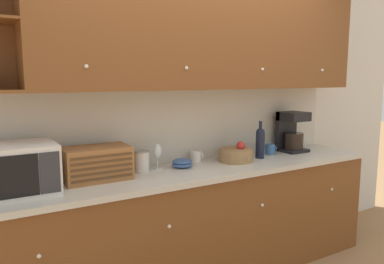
% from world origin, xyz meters
% --- Properties ---
extents(ground_plane, '(24.00, 24.00, 0.00)m').
position_xyz_m(ground_plane, '(0.00, 0.00, 0.00)').
color(ground_plane, '#9E754C').
extents(wall_back, '(5.69, 0.06, 2.60)m').
position_xyz_m(wall_back, '(0.00, 0.03, 1.30)').
color(wall_back, silver).
rests_on(wall_back, ground_plane).
extents(counter_unit, '(3.31, 0.61, 0.93)m').
position_xyz_m(counter_unit, '(0.00, -0.29, 0.46)').
color(counter_unit, brown).
rests_on(counter_unit, ground_plane).
extents(backsplash_panel, '(3.29, 0.01, 0.61)m').
position_xyz_m(backsplash_panel, '(0.00, -0.01, 1.23)').
color(backsplash_panel, beige).
rests_on(backsplash_panel, counter_unit).
extents(upper_cabinets, '(3.29, 0.39, 0.88)m').
position_xyz_m(upper_cabinets, '(0.17, -0.18, 1.98)').
color(upper_cabinets, brown).
rests_on(upper_cabinets, backsplash_panel).
extents(microwave, '(0.51, 0.41, 0.31)m').
position_xyz_m(microwave, '(-1.31, -0.27, 1.08)').
color(microwave, silver).
rests_on(microwave, counter_unit).
extents(bread_box, '(0.45, 0.27, 0.23)m').
position_xyz_m(bread_box, '(-0.78, -0.22, 1.04)').
color(bread_box, '#996033').
rests_on(bread_box, counter_unit).
extents(storage_canister, '(0.12, 0.12, 0.16)m').
position_xyz_m(storage_canister, '(-0.42, -0.17, 1.01)').
color(storage_canister, silver).
rests_on(storage_canister, counter_unit).
extents(wine_glass, '(0.07, 0.07, 0.20)m').
position_xyz_m(wine_glass, '(-0.29, -0.16, 1.06)').
color(wine_glass, silver).
rests_on(wine_glass, counter_unit).
extents(bowl_stack_on_counter, '(0.17, 0.17, 0.07)m').
position_xyz_m(bowl_stack_on_counter, '(-0.09, -0.21, 0.96)').
color(bowl_stack_on_counter, '#3D5B93').
rests_on(bowl_stack_on_counter, counter_unit).
extents(mug_blue_second, '(0.10, 0.09, 0.09)m').
position_xyz_m(mug_blue_second, '(0.10, -0.10, 0.97)').
color(mug_blue_second, silver).
rests_on(mug_blue_second, counter_unit).
extents(fruit_basket, '(0.29, 0.29, 0.17)m').
position_xyz_m(fruit_basket, '(0.40, -0.26, 0.99)').
color(fruit_basket, '#937047').
rests_on(fruit_basket, counter_unit).
extents(wine_bottle, '(0.08, 0.08, 0.33)m').
position_xyz_m(wine_bottle, '(0.66, -0.26, 1.07)').
color(wine_bottle, black).
rests_on(wine_bottle, counter_unit).
extents(mug, '(0.10, 0.09, 0.09)m').
position_xyz_m(mug, '(0.86, -0.18, 0.97)').
color(mug, '#38669E').
rests_on(mug, counter_unit).
extents(coffee_maker, '(0.23, 0.23, 0.38)m').
position_xyz_m(coffee_maker, '(1.13, -0.17, 1.12)').
color(coffee_maker, black).
rests_on(coffee_maker, counter_unit).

